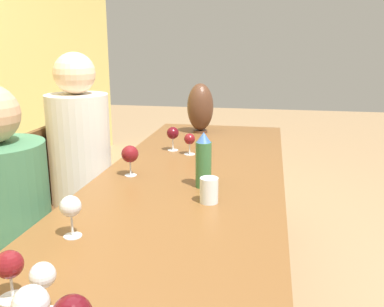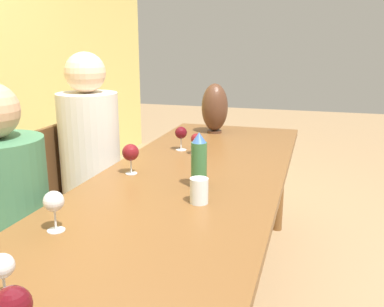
{
  "view_description": "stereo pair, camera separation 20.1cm",
  "coord_description": "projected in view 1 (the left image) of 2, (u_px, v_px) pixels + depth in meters",
  "views": [
    {
      "loc": [
        -1.78,
        -0.35,
        1.36
      ],
      "look_at": [
        0.13,
        0.0,
        0.84
      ],
      "focal_mm": 40.0,
      "sensor_mm": 36.0,
      "label": 1
    },
    {
      "loc": [
        -1.74,
        -0.55,
        1.36
      ],
      "look_at": [
        0.13,
        0.0,
        0.84
      ],
      "focal_mm": 40.0,
      "sensor_mm": 36.0,
      "label": 2
    }
  ],
  "objects": [
    {
      "name": "wine_glass_7",
      "position": [
        31.0,
        305.0,
        0.85
      ],
      "size": [
        0.07,
        0.07,
        0.15
      ],
      "color": "silver",
      "rests_on": "dining_table"
    },
    {
      "name": "wine_glass_4",
      "position": [
        9.0,
        266.0,
        1.03
      ],
      "size": [
        0.07,
        0.07,
        0.13
      ],
      "color": "silver",
      "rests_on": "dining_table"
    },
    {
      "name": "wine_glass_1",
      "position": [
        130.0,
        154.0,
        1.98
      ],
      "size": [
        0.08,
        0.08,
        0.15
      ],
      "color": "silver",
      "rests_on": "dining_table"
    },
    {
      "name": "wine_glass_0",
      "position": [
        190.0,
        140.0,
        2.36
      ],
      "size": [
        0.06,
        0.06,
        0.12
      ],
      "color": "silver",
      "rests_on": "dining_table"
    },
    {
      "name": "water_tumbler",
      "position": [
        209.0,
        190.0,
        1.67
      ],
      "size": [
        0.07,
        0.07,
        0.1
      ],
      "color": "silver",
      "rests_on": "dining_table"
    },
    {
      "name": "wine_glass_2",
      "position": [
        71.0,
        207.0,
        1.36
      ],
      "size": [
        0.07,
        0.07,
        0.14
      ],
      "color": "silver",
      "rests_on": "dining_table"
    },
    {
      "name": "water_bottle",
      "position": [
        203.0,
        161.0,
        1.83
      ],
      "size": [
        0.07,
        0.07,
        0.24
      ],
      "color": "#336638",
      "rests_on": "dining_table"
    },
    {
      "name": "vase",
      "position": [
        200.0,
        107.0,
        2.92
      ],
      "size": [
        0.18,
        0.18,
        0.34
      ],
      "color": "#4C2D1E",
      "rests_on": "dining_table"
    },
    {
      "name": "person_near",
      "position": [
        6.0,
        225.0,
        1.72
      ],
      "size": [
        0.38,
        0.38,
        1.2
      ],
      "color": "#2D2D38",
      "rests_on": "ground_plane"
    },
    {
      "name": "wine_glass_6",
      "position": [
        43.0,
        277.0,
        0.97
      ],
      "size": [
        0.06,
        0.06,
        0.13
      ],
      "color": "silver",
      "rests_on": "dining_table"
    },
    {
      "name": "person_far",
      "position": [
        83.0,
        161.0,
        2.41
      ],
      "size": [
        0.34,
        0.34,
        1.3
      ],
      "color": "#2D2D38",
      "rests_on": "ground_plane"
    },
    {
      "name": "dining_table",
      "position": [
        187.0,
        197.0,
        1.93
      ],
      "size": [
        2.69,
        0.86,
        0.74
      ],
      "color": "brown",
      "rests_on": "ground_plane"
    },
    {
      "name": "wine_glass_3",
      "position": [
        173.0,
        134.0,
        2.44
      ],
      "size": [
        0.07,
        0.07,
        0.14
      ],
      "color": "silver",
      "rests_on": "dining_table"
    },
    {
      "name": "chair_far",
      "position": [
        72.0,
        195.0,
        2.48
      ],
      "size": [
        0.44,
        0.44,
        0.89
      ],
      "color": "brown",
      "rests_on": "ground_plane"
    }
  ]
}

